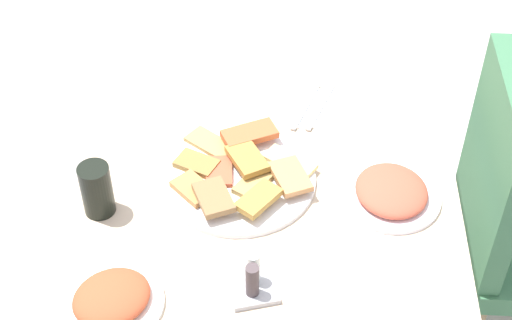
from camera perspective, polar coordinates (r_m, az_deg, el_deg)
dining_table at (r=1.82m, az=0.82°, el=-1.93°), size 1.14×0.84×0.70m
pide_platter at (r=1.72m, az=-1.27°, el=-1.09°), size 0.34×0.35×0.05m
salad_plate_greens at (r=1.70m, az=9.81°, el=-2.31°), size 0.22×0.22×0.04m
salad_plate_rice at (r=1.52m, az=-10.46°, el=-9.94°), size 0.20×0.20×0.04m
soda_can at (r=1.65m, az=-11.54°, el=-2.13°), size 0.09×0.09×0.12m
paper_napkin at (r=1.92m, az=4.16°, el=3.80°), size 0.16×0.16×0.00m
fork at (r=1.91m, az=3.63°, el=3.92°), size 0.18×0.07×0.00m
spoon at (r=1.92m, az=4.71°, el=3.87°), size 0.18×0.07×0.00m
condiment_caddy at (r=1.51m, az=-0.23°, el=-8.79°), size 0.11×0.11×0.09m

